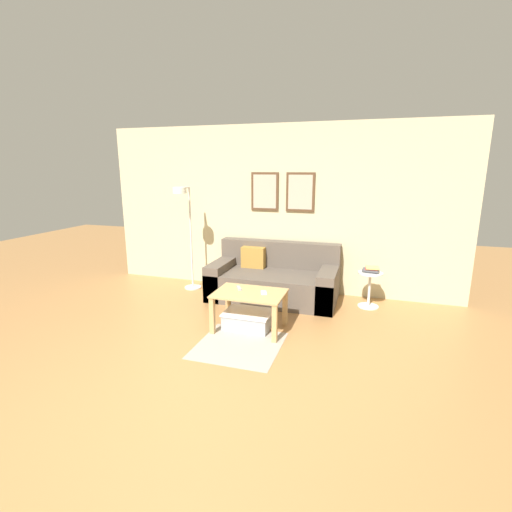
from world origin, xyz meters
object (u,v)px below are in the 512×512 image
Objects in this scene: couch at (274,280)px; storage_bin at (248,319)px; floor_lamp at (185,223)px; coffee_table at (250,300)px; remote_control at (239,288)px; side_table at (370,286)px; cell_phone at (264,293)px; book_stack at (371,269)px.

couch is 3.23× the size of storage_bin.
coffee_table is at bearing -37.35° from floor_lamp.
side_table is at bearing 5.65° from remote_control.
couch reaches higher than coffee_table.
cell_phone is (0.17, 0.03, 0.10)m from coffee_table.
storage_bin is at bearing -91.08° from couch.
side_table is at bearing 1.70° from couch.
remote_control reaches higher than cell_phone.
storage_bin is 1.88m from book_stack.
coffee_table is 5.93× the size of cell_phone.
cell_phone is at bearing -81.18° from couch.
side_table reaches higher than coffee_table.
remote_control is at bearing 150.61° from cell_phone.
remote_control is 1.07× the size of cell_phone.
side_table is (1.37, 0.04, 0.02)m from couch.
floor_lamp is 3.26× the size of side_table.
storage_bin is 1.14× the size of side_table.
floor_lamp is at bearing 127.00° from cell_phone.
book_stack is at bearing 57.34° from side_table.
side_table is 3.58× the size of cell_phone.
couch is at bearing 90.39° from coffee_table.
storage_bin is at bearing -139.94° from side_table.
book_stack is 1.68× the size of cell_phone.
cell_phone is (-1.20, -1.18, -0.07)m from book_stack.
coffee_table is 1.83m from book_stack.
couch is 7.85× the size of book_stack.
side_table is at bearing 24.76° from cell_phone.
storage_bin is at bearing -53.42° from remote_control.
cell_phone is at bearing -135.52° from book_stack.
coffee_table is at bearing -138.57° from side_table.
storage_bin is 1.96m from floor_lamp.
side_table reaches higher than cell_phone.
floor_lamp is 11.65× the size of cell_phone.
remote_control is (-0.14, 0.06, 0.37)m from storage_bin.
couch is at bearing -177.77° from book_stack.
side_table is 3.34× the size of remote_control.
couch is at bearing 51.19° from remote_control.
floor_lamp is 1.67m from remote_control.
floor_lamp is (-1.38, 1.05, 0.72)m from coffee_table.
floor_lamp is at bearing -175.65° from couch.
cell_phone is (0.33, -0.06, -0.01)m from remote_control.
remote_control is (-0.16, -1.07, 0.20)m from couch.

